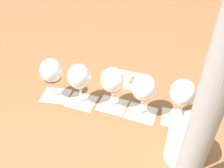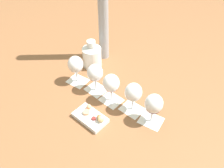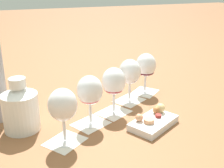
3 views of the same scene
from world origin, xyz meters
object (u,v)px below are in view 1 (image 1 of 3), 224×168
object	(u,v)px
wine_glass_2	(113,82)
wine_glass_4	(52,73)
wine_glass_3	(79,78)
wine_glass_1	(144,89)
ceramic_vase	(187,141)
wine_glass_0	(182,94)
umbrella_pole	(222,69)
snack_dish	(122,78)

from	to	relation	value
wine_glass_2	wine_glass_4	distance (m)	0.25
wine_glass_3	wine_glass_4	xyz separation A→B (m)	(0.10, 0.06, 0.00)
wine_glass_1	wine_glass_2	bearing A→B (deg)	27.20
wine_glass_4	ceramic_vase	size ratio (longest dim) A/B	0.96
wine_glass_4	ceramic_vase	bearing A→B (deg)	-165.15
wine_glass_0	umbrella_pole	size ratio (longest dim) A/B	0.21
wine_glass_3	snack_dish	bearing A→B (deg)	-92.87
ceramic_vase	snack_dish	world-z (taller)	ceramic_vase
wine_glass_0	wine_glass_2	xyz separation A→B (m)	(0.21, 0.13, -0.00)
wine_glass_1	umbrella_pole	world-z (taller)	umbrella_pole
ceramic_vase	wine_glass_3	bearing A→B (deg)	10.89
wine_glass_0	wine_glass_2	distance (m)	0.25
wine_glass_2	wine_glass_3	bearing A→B (deg)	36.71
umbrella_pole	wine_glass_3	bearing A→B (deg)	-2.29
snack_dish	umbrella_pole	world-z (taller)	umbrella_pole
wine_glass_1	umbrella_pole	distance (m)	0.44
wine_glass_1	wine_glass_2	xyz separation A→B (m)	(0.10, 0.05, 0.00)
wine_glass_4	snack_dish	bearing A→B (deg)	-112.22
wine_glass_3	snack_dish	xyz separation A→B (m)	(-0.01, -0.22, -0.10)
wine_glass_2	ceramic_vase	xyz separation A→B (m)	(-0.32, -0.00, -0.04)
wine_glass_2	snack_dish	world-z (taller)	wine_glass_2
wine_glass_2	wine_glass_4	world-z (taller)	same
umbrella_pole	wine_glass_4	bearing A→B (deg)	3.72
wine_glass_4	snack_dish	distance (m)	0.32
wine_glass_0	snack_dish	xyz separation A→B (m)	(0.30, -0.01, -0.10)
wine_glass_0	wine_glass_2	size ratio (longest dim) A/B	1.00
wine_glass_4	ceramic_vase	world-z (taller)	ceramic_vase
wine_glass_1	snack_dish	world-z (taller)	wine_glass_1
wine_glass_2	umbrella_pole	distance (m)	0.50
wine_glass_0	ceramic_vase	world-z (taller)	ceramic_vase
wine_glass_3	umbrella_pole	world-z (taller)	umbrella_pole
wine_glass_3	ceramic_vase	distance (m)	0.44
wine_glass_2	wine_glass_0	bearing A→B (deg)	-147.79
wine_glass_0	ceramic_vase	xyz separation A→B (m)	(-0.11, 0.13, -0.04)
wine_glass_1	ceramic_vase	distance (m)	0.23
wine_glass_0	ceramic_vase	size ratio (longest dim) A/B	0.96
wine_glass_3	wine_glass_2	bearing A→B (deg)	-143.29
wine_glass_1	wine_glass_3	xyz separation A→B (m)	(0.21, 0.13, -0.00)
wine_glass_1	wine_glass_4	bearing A→B (deg)	31.42
wine_glass_1	wine_glass_3	size ratio (longest dim) A/B	1.00
wine_glass_1	snack_dish	xyz separation A→B (m)	(0.20, -0.09, -0.10)
wine_glass_0	wine_glass_4	distance (m)	0.50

